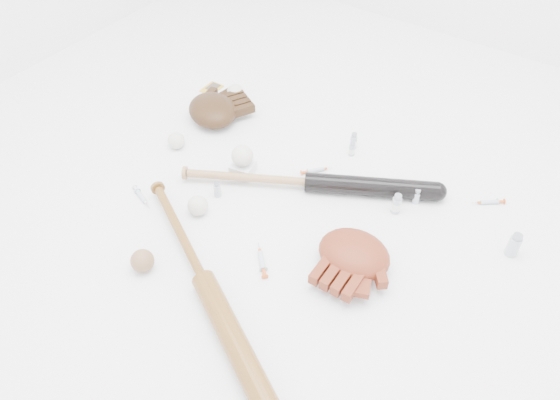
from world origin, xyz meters
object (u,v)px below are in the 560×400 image
Objects in this scene: bat_dark at (308,182)px; bat_wood at (204,281)px; pedestal at (243,168)px; glove_dark at (213,110)px.

bat_dark is 0.99× the size of bat_wood.
pedestal is at bearing 165.95° from bat_dark.
glove_dark reaches higher than pedestal.
bat_wood is 0.53m from pedestal.
pedestal is at bearing -4.12° from glove_dark.
bat_dark is 0.56m from glove_dark.
bat_dark reaches higher than pedestal.
glove_dark is at bearing 156.49° from bat_wood.
bat_wood is at bearing -120.80° from bat_dark.
glove_dark is at bearing 138.32° from bat_dark.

